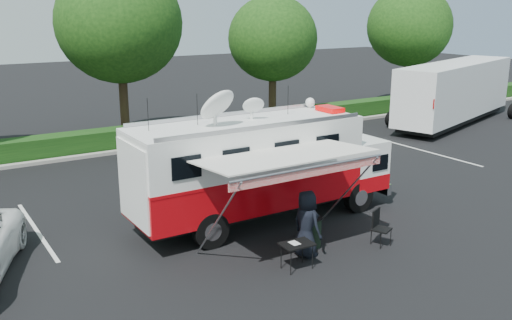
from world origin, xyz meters
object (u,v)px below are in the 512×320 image
(command_truck, at_px, (262,166))
(folding_table, at_px, (297,245))
(semi_trailer, at_px, (455,92))
(trash_bin, at_px, (312,231))

(command_truck, relative_size, folding_table, 10.01)
(command_truck, xyz_separation_m, semi_trailer, (18.19, 7.33, 0.07))
(command_truck, bearing_deg, folding_table, -108.38)
(folding_table, bearing_deg, command_truck, 71.62)
(command_truck, xyz_separation_m, folding_table, (-1.16, -3.49, -1.14))
(folding_table, xyz_separation_m, trash_bin, (1.26, 0.99, -0.24))
(folding_table, relative_size, trash_bin, 1.00)
(command_truck, bearing_deg, semi_trailer, 21.96)
(folding_table, bearing_deg, semi_trailer, 29.22)
(command_truck, distance_m, semi_trailer, 19.61)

